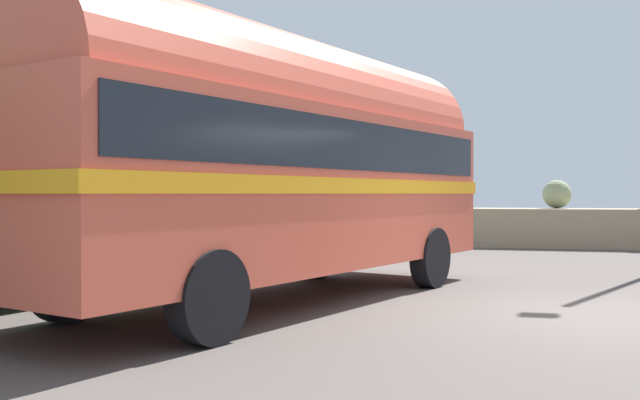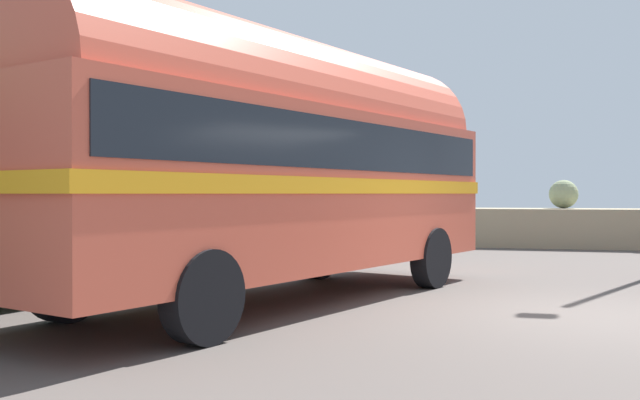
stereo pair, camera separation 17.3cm
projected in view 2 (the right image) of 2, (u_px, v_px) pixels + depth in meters
The scene contains 3 objects.
ground at pixel (595, 317), 8.76m from camera, with size 32.00×26.00×0.02m.
breakwater at pixel (534, 224), 20.27m from camera, with size 31.36×2.01×2.35m.
vintage_coach at pixel (277, 156), 9.83m from camera, with size 5.21×8.88×3.70m.
Camera 2 is at (-1.12, -9.32, 1.53)m, focal length 39.98 mm.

